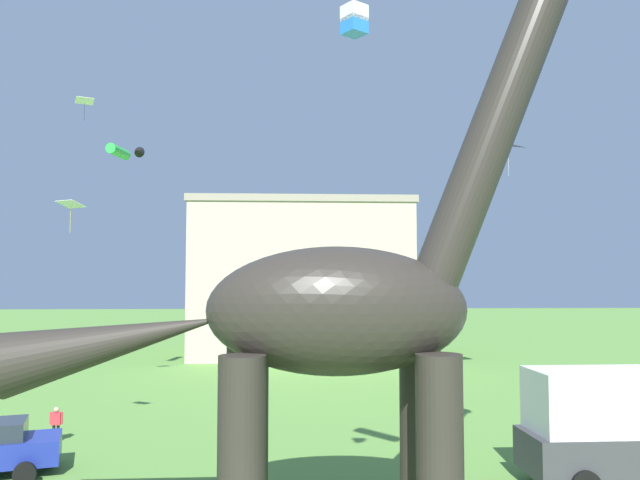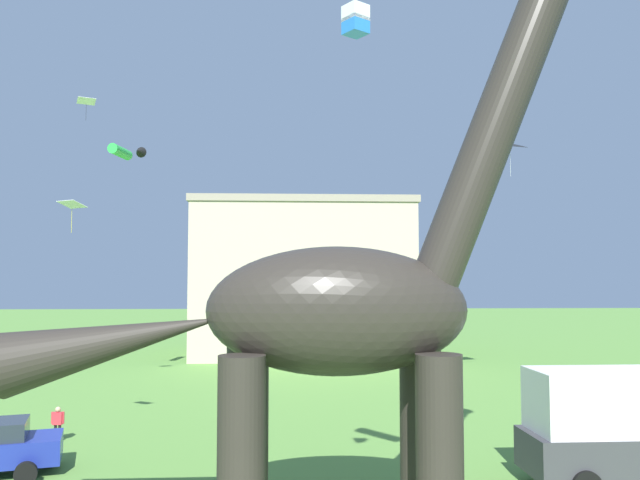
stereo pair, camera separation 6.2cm
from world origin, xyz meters
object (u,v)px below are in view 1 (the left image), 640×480
Objects in this scene: kite_far_left at (123,152)px; kite_near_high at (508,145)px; parked_box_truck at (622,426)px; dinosaur_sculpture at (334,311)px; person_strolling_adult at (56,421)px; kite_far_right at (85,101)px; kite_near_low at (354,20)px; kite_high_right at (71,204)px.

kite_far_left is 20.57m from kite_near_high.
kite_near_high reaches higher than parked_box_truck.
dinosaur_sculpture reaches higher than person_strolling_adult.
kite_near_high is at bearing 10.97° from kite_far_right.
kite_near_low is 11.25m from kite_near_high.
dinosaur_sculpture is 9.55m from parked_box_truck.
kite_high_right is at bearing -151.18° from kite_near_low.
kite_near_high is (20.53, -1.21, 0.32)m from kite_far_left.
parked_box_truck is at bearing -31.96° from kite_far_right.
kite_near_high is at bearing 30.32° from kite_high_right.
dinosaur_sculpture is 13.97× the size of kite_far_right.
kite_far_right reaches higher than person_strolling_adult.
parked_box_truck is 18.29m from person_strolling_adult.
dinosaur_sculpture is 23.73m from kite_far_left.
kite_near_high is (8.80, 5.50, -4.34)m from kite_near_low.
dinosaur_sculpture is 2.46× the size of parked_box_truck.
dinosaur_sculpture is 18.32m from kite_near_low.
person_strolling_adult is at bearing -153.87° from kite_near_high.
kite_near_low is at bearing 85.56° from dinosaur_sculpture.
kite_far_left is at bearing 136.49° from parked_box_truck.
person_strolling_adult is 16.10m from kite_far_left.
kite_near_high is (2.51, 15.53, 11.20)m from parked_box_truck.
kite_far_left is 2.03× the size of kite_far_right.
person_strolling_adult is at bearing -79.23° from kite_far_right.
kite_high_right is at bearing -149.68° from kite_near_high.
kite_high_right is (-16.54, 4.39, 6.58)m from parked_box_truck.
parked_box_truck is 18.33m from kite_high_right.
kite_far_left is 1.88× the size of kite_high_right.
dinosaur_sculpture reaches higher than kite_high_right.
person_strolling_adult is 0.66× the size of kite_near_high.
kite_far_right reaches higher than kite_near_high.
parked_box_truck is at bearing -42.90° from kite_far_left.
person_strolling_adult is 0.94× the size of kite_near_low.
dinosaur_sculpture is at bearing -43.52° from kite_high_right.
kite_high_right reaches higher than person_strolling_adult.
kite_far_right is 0.76× the size of kite_near_low.
kite_near_low reaches higher than dinosaur_sculpture.
kite_near_low is (12.12, -1.45, 3.41)m from kite_far_right.
dinosaur_sculpture is 11.93m from kite_high_right.
dinosaur_sculpture is at bearing -50.78° from person_strolling_adult.
kite_high_right is at bearing -83.19° from kite_far_left.
kite_near_low reaches higher than person_strolling_adult.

